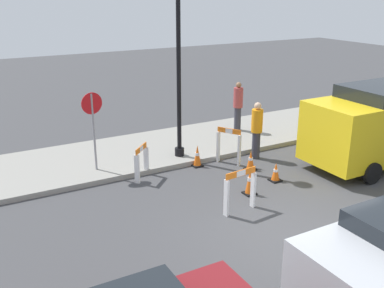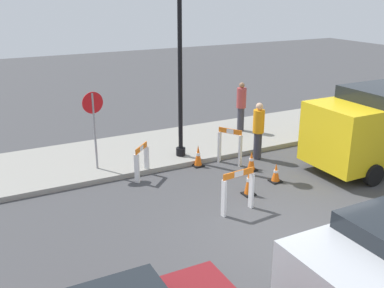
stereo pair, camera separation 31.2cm
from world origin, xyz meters
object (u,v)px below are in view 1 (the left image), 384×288
at_px(person_worker, 257,128).
at_px(streetlamp_post, 178,41).
at_px(stop_sign, 93,119).
at_px(person_pedestrian, 238,105).

bearing_deg(person_worker, streetlamp_post, -45.33).
height_order(stop_sign, person_worker, stop_sign).
height_order(person_worker, person_pedestrian, person_pedestrian).
relative_size(streetlamp_post, stop_sign, 2.43).
height_order(streetlamp_post, stop_sign, streetlamp_post).
distance_m(person_worker, person_pedestrian, 2.48).
xyz_separation_m(streetlamp_post, stop_sign, (-2.57, 0.15, -1.96)).
height_order(stop_sign, person_pedestrian, stop_sign).
distance_m(streetlamp_post, person_worker, 3.54).
bearing_deg(person_worker, person_pedestrian, -131.41).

